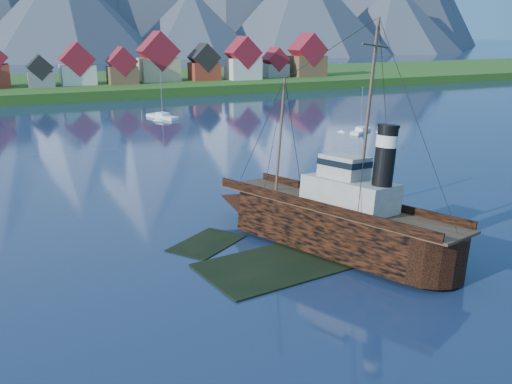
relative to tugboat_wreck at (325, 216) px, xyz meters
name	(u,v)px	position (x,y,z in m)	size (l,w,h in m)	color
ground	(309,250)	(-2.32, -0.89, -3.05)	(1400.00, 1400.00, 0.00)	#172541
shoal	(314,243)	(-0.54, 1.26, -3.40)	(31.71, 21.24, 1.14)	black
shore_bank	(79,89)	(-2.32, 169.11, -3.05)	(600.00, 80.00, 3.20)	#1C3E11
seawall	(96,101)	(-2.32, 131.11, -3.05)	(600.00, 2.50, 2.00)	#3F3D38
tugboat_wreck	(325,216)	(0.00, 0.00, 0.00)	(7.11, 30.65, 24.29)	black
sailboat_d	(360,132)	(40.47, 52.69, -2.81)	(7.26, 5.87, 10.29)	white
sailboat_e	(162,117)	(7.00, 89.54, -2.79)	(6.21, 10.29, 11.71)	white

